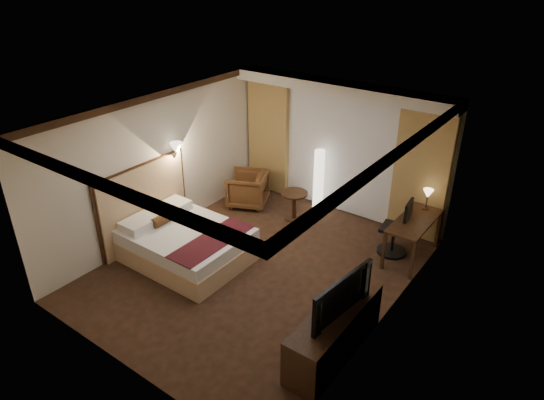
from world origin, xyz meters
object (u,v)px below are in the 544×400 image
Objects in this scene: side_table at (294,206)px; office_chair at (395,226)px; dresser at (334,332)px; bed at (187,244)px; desk at (412,239)px; armchair at (247,187)px; television at (336,290)px; floor_lamp at (319,181)px.

side_table is 2.12m from office_chair.
side_table is at bearing 132.06° from dresser.
bed is 3.91m from desk.
office_chair is at bearing -171.10° from desk.
television is at bearing 28.41° from armchair.
armchair is 4.50m from dresser.
dresser reaches higher than side_table.
office_chair is (1.91, -0.58, -0.14)m from floor_lamp.
floor_lamp is at bearing 91.01° from armchair.
side_table is 2.43m from desk.
television is at bearing -89.89° from office_chair.
bed is 3.21m from dresser.
desk reaches higher than bed.
side_table is (1.14, 0.06, -0.10)m from armchair.
dresser is at bearing -7.98° from bed.
desk is at bearing 1.30° from side_table.
television is (0.02, -2.80, 0.65)m from desk.
floor_lamp is 0.76× the size of dresser.
office_chair is (3.25, 0.07, 0.14)m from armchair.
dresser is 1.52× the size of television.
television is at bearing -48.29° from side_table.
armchair is 1.51m from floor_lamp.
floor_lamp is at bearing 72.76° from bed.
floor_lamp is 1.16× the size of television.
office_chair is (2.81, 2.30, 0.24)m from bed.
bed is 1.88× the size of office_chair.
floor_lamp is 4.03m from television.
armchair is 1.15m from side_table.
floor_lamp is 2.00m from office_chair.
side_table is (0.70, 2.30, -0.00)m from bed.
side_table is at bearing 173.21° from office_chair.
floor_lamp is 1.03× the size of desk.
bed is 1.55× the size of desk.
armchair is at bearing 101.23° from bed.
desk is (3.13, 2.35, 0.08)m from bed.
armchair is 0.69× the size of television.
floor_lamp is 4.05m from dresser.
dresser is at bearing -88.98° from desk.
bed is 1.50× the size of floor_lamp.
floor_lamp is (0.20, 0.59, 0.38)m from side_table.
television reaches higher than office_chair.
side_table is 0.33× the size of dresser.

